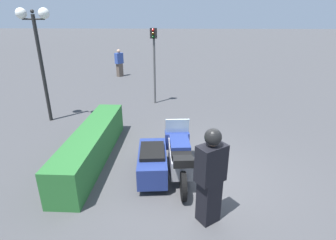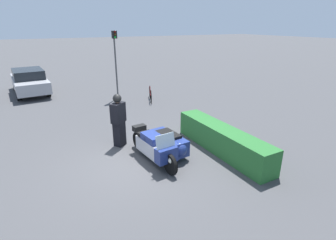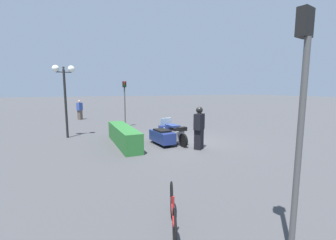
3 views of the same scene
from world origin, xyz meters
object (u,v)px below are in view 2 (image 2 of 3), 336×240
police_motorcycle (162,145)px  parked_car_background (29,81)px  hedge_bush_curbside (222,140)px  officer_rider (119,119)px  traffic_light_far (115,56)px  bicycle_parked (150,94)px

police_motorcycle → parked_car_background: 11.74m
hedge_bush_curbside → officer_rider: bearing=-126.8°
officer_rider → traffic_light_far: bearing=-53.7°
police_motorcycle → parked_car_background: (-11.26, -3.29, 0.32)m
police_motorcycle → bicycle_parked: 6.80m
officer_rider → bicycle_parked: bearing=-71.4°
traffic_light_far → parked_car_background: traffic_light_far is taller
bicycle_parked → traffic_light_far: bearing=-108.2°
hedge_bush_curbside → parked_car_background: size_ratio=0.89×
police_motorcycle → traffic_light_far: traffic_light_far is taller
officer_rider → bicycle_parked: (-4.76, 3.41, -0.64)m
parked_car_background → bicycle_parked: (4.94, 5.82, -0.43)m
traffic_light_far → bicycle_parked: 2.82m
police_motorcycle → officer_rider: bearing=-155.6°
police_motorcycle → hedge_bush_curbside: size_ratio=0.62×
police_motorcycle → hedge_bush_curbside: (0.56, 1.95, -0.03)m
bicycle_parked → parked_car_background: bearing=-108.7°
hedge_bush_curbside → traffic_light_far: traffic_light_far is taller
officer_rider → bicycle_parked: 5.89m
parked_car_background → bicycle_parked: parked_car_background is taller
police_motorcycle → traffic_light_far: (-7.55, 1.05, 1.96)m
traffic_light_far → bicycle_parked: bearing=37.9°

